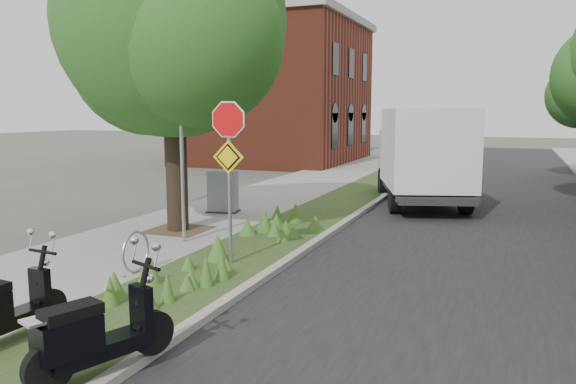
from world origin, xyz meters
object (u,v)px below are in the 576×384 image
sign_assembly (229,149)px  scooter_far (87,341)px  utility_cabinet (223,192)px  box_truck (423,152)px

sign_assembly → scooter_far: sign_assembly is taller
scooter_far → utility_cabinet: size_ratio=1.45×
sign_assembly → box_truck: 9.18m
sign_assembly → box_truck: size_ratio=0.52×
utility_cabinet → box_truck: bearing=38.7°
sign_assembly → utility_cabinet: size_ratio=2.68×
scooter_far → box_truck: box_truck is taller
box_truck → utility_cabinet: size_ratio=5.18×
scooter_far → utility_cabinet: utility_cabinet is taller
sign_assembly → box_truck: bearing=75.5°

